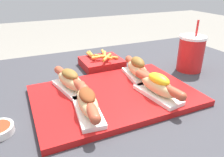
{
  "coord_description": "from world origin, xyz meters",
  "views": [
    {
      "loc": [
        -0.27,
        -0.53,
        1.08
      ],
      "look_at": [
        -0.01,
        0.03,
        0.8
      ],
      "focal_mm": 35.0,
      "sensor_mm": 36.0,
      "label": 1
    }
  ],
  "objects_px": {
    "hot_dog_2": "(70,81)",
    "fries_basket": "(102,62)",
    "hot_dog_3": "(137,69)",
    "drink_cup": "(191,53)",
    "hot_dog_1": "(158,86)",
    "hot_dog_0": "(87,102)",
    "serving_tray": "(115,95)"
  },
  "relations": [
    {
      "from": "hot_dog_2",
      "to": "fries_basket",
      "type": "relative_size",
      "value": 1.22
    },
    {
      "from": "hot_dog_3",
      "to": "drink_cup",
      "type": "bearing_deg",
      "value": 3.42
    },
    {
      "from": "hot_dog_1",
      "to": "hot_dog_2",
      "type": "xyz_separation_m",
      "value": [
        -0.23,
        0.15,
        -0.0
      ]
    },
    {
      "from": "hot_dog_1",
      "to": "hot_dog_2",
      "type": "bearing_deg",
      "value": 147.22
    },
    {
      "from": "hot_dog_2",
      "to": "drink_cup",
      "type": "height_order",
      "value": "drink_cup"
    },
    {
      "from": "hot_dog_1",
      "to": "hot_dog_2",
      "type": "relative_size",
      "value": 1.01
    },
    {
      "from": "hot_dog_0",
      "to": "hot_dog_1",
      "type": "bearing_deg",
      "value": 0.1
    },
    {
      "from": "hot_dog_0",
      "to": "hot_dog_2",
      "type": "height_order",
      "value": "hot_dog_2"
    },
    {
      "from": "hot_dog_1",
      "to": "hot_dog_3",
      "type": "height_order",
      "value": "hot_dog_3"
    },
    {
      "from": "hot_dog_1",
      "to": "fries_basket",
      "type": "bearing_deg",
      "value": 97.61
    },
    {
      "from": "hot_dog_3",
      "to": "fries_basket",
      "type": "relative_size",
      "value": 1.23
    },
    {
      "from": "hot_dog_2",
      "to": "fries_basket",
      "type": "height_order",
      "value": "hot_dog_2"
    },
    {
      "from": "serving_tray",
      "to": "fries_basket",
      "type": "relative_size",
      "value": 2.99
    },
    {
      "from": "serving_tray",
      "to": "hot_dog_0",
      "type": "distance_m",
      "value": 0.14
    },
    {
      "from": "drink_cup",
      "to": "fries_basket",
      "type": "relative_size",
      "value": 1.22
    },
    {
      "from": "serving_tray",
      "to": "hot_dog_2",
      "type": "xyz_separation_m",
      "value": [
        -0.12,
        0.07,
        0.04
      ]
    },
    {
      "from": "serving_tray",
      "to": "drink_cup",
      "type": "relative_size",
      "value": 2.46
    },
    {
      "from": "hot_dog_0",
      "to": "hot_dog_1",
      "type": "relative_size",
      "value": 1.0
    },
    {
      "from": "hot_dog_2",
      "to": "drink_cup",
      "type": "distance_m",
      "value": 0.49
    },
    {
      "from": "hot_dog_3",
      "to": "hot_dog_2",
      "type": "bearing_deg",
      "value": 179.01
    },
    {
      "from": "hot_dog_0",
      "to": "hot_dog_2",
      "type": "distance_m",
      "value": 0.15
    },
    {
      "from": "hot_dog_1",
      "to": "fries_basket",
      "type": "relative_size",
      "value": 1.23
    },
    {
      "from": "serving_tray",
      "to": "hot_dog_3",
      "type": "bearing_deg",
      "value": 29.48
    },
    {
      "from": "hot_dog_3",
      "to": "fries_basket",
      "type": "height_order",
      "value": "hot_dog_3"
    },
    {
      "from": "drink_cup",
      "to": "hot_dog_3",
      "type": "bearing_deg",
      "value": -176.58
    },
    {
      "from": "hot_dog_0",
      "to": "serving_tray",
      "type": "bearing_deg",
      "value": 33.45
    },
    {
      "from": "hot_dog_0",
      "to": "fries_basket",
      "type": "height_order",
      "value": "hot_dog_0"
    },
    {
      "from": "serving_tray",
      "to": "fries_basket",
      "type": "xyz_separation_m",
      "value": [
        0.06,
        0.26,
        0.01
      ]
    },
    {
      "from": "hot_dog_3",
      "to": "drink_cup",
      "type": "height_order",
      "value": "drink_cup"
    },
    {
      "from": "serving_tray",
      "to": "hot_dog_1",
      "type": "distance_m",
      "value": 0.14
    },
    {
      "from": "serving_tray",
      "to": "fries_basket",
      "type": "bearing_deg",
      "value": 76.72
    },
    {
      "from": "hot_dog_0",
      "to": "hot_dog_1",
      "type": "height_order",
      "value": "hot_dog_1"
    }
  ]
}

